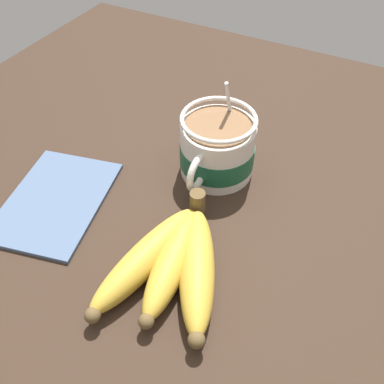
# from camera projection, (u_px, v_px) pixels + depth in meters

# --- Properties ---
(table) EXTENTS (0.99, 0.99, 0.03)m
(table) POSITION_uv_depth(u_px,v_px,m) (184.00, 212.00, 0.59)
(table) COLOR #332319
(table) RESTS_ON ground
(coffee_mug) EXTENTS (0.15, 0.10, 0.14)m
(coffee_mug) POSITION_uv_depth(u_px,v_px,m) (217.00, 149.00, 0.59)
(coffee_mug) COLOR white
(coffee_mug) RESTS_ON table
(banana_bunch) EXTENTS (0.20, 0.15, 0.04)m
(banana_bunch) POSITION_uv_depth(u_px,v_px,m) (172.00, 262.00, 0.49)
(banana_bunch) COLOR brown
(banana_bunch) RESTS_ON table
(napkin) EXTENTS (0.20, 0.16, 0.01)m
(napkin) POSITION_uv_depth(u_px,v_px,m) (56.00, 201.00, 0.58)
(napkin) COLOR slate
(napkin) RESTS_ON table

